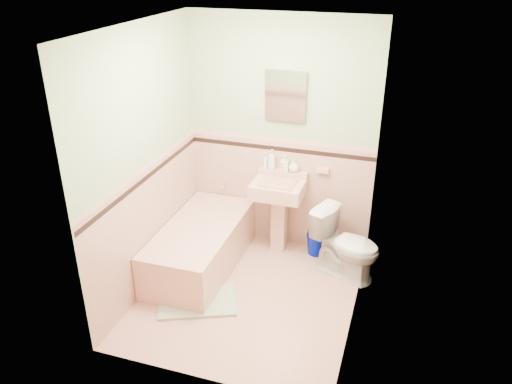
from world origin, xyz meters
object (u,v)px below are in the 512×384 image
(bucket, at_px, (317,244))
(shoe, at_px, (195,298))
(soap_bottle_left, at_px, (272,159))
(sink, at_px, (278,218))
(toilet, at_px, (347,245))
(soap_bottle_mid, at_px, (284,163))
(medicine_cabinet, at_px, (286,96))
(soap_bottle_right, at_px, (294,166))
(bathtub, at_px, (201,248))

(bucket, distance_m, shoe, 1.52)
(soap_bottle_left, bearing_deg, sink, -54.71)
(toilet, bearing_deg, soap_bottle_mid, 83.80)
(sink, height_order, soap_bottle_left, soap_bottle_left)
(medicine_cabinet, bearing_deg, soap_bottle_right, -14.31)
(bathtub, bearing_deg, medicine_cabinet, 47.42)
(shoe, bearing_deg, bathtub, 110.09)
(bathtub, height_order, soap_bottle_left, soap_bottle_left)
(sink, height_order, soap_bottle_right, soap_bottle_right)
(shoe, bearing_deg, sink, 69.02)
(bathtub, bearing_deg, soap_bottle_mid, 45.68)
(soap_bottle_left, relative_size, soap_bottle_mid, 1.27)
(medicine_cabinet, bearing_deg, soap_bottle_mid, -66.17)
(bathtub, distance_m, soap_bottle_mid, 1.25)
(bathtub, xyz_separation_m, soap_bottle_mid, (0.69, 0.71, 0.76))
(toilet, height_order, bucket, toilet)
(sink, distance_m, bucket, 0.53)
(bucket, relative_size, shoe, 1.54)
(shoe, bearing_deg, bucket, 55.50)
(soap_bottle_mid, height_order, shoe, soap_bottle_mid)
(soap_bottle_mid, xyz_separation_m, toilet, (0.77, -0.39, -0.63))
(bathtub, xyz_separation_m, bucket, (1.11, 0.62, -0.11))
(medicine_cabinet, xyz_separation_m, soap_bottle_right, (0.12, -0.03, -0.73))
(soap_bottle_right, height_order, toilet, soap_bottle_right)
(soap_bottle_left, relative_size, shoe, 1.46)
(bathtub, relative_size, soap_bottle_mid, 8.57)
(soap_bottle_mid, bearing_deg, shoe, -111.28)
(soap_bottle_left, relative_size, bucket, 0.95)
(soap_bottle_mid, bearing_deg, bathtub, -134.32)
(soap_bottle_right, distance_m, shoe, 1.70)
(medicine_cabinet, relative_size, shoe, 3.29)
(soap_bottle_left, bearing_deg, bucket, -9.52)
(sink, relative_size, medicine_cabinet, 1.68)
(medicine_cabinet, xyz_separation_m, soap_bottle_left, (-0.13, -0.03, -0.69))
(bucket, bearing_deg, toilet, -40.33)
(shoe, bearing_deg, toilet, 38.36)
(toilet, height_order, shoe, toilet)
(bathtub, height_order, soap_bottle_right, soap_bottle_right)
(bucket, bearing_deg, soap_bottle_right, 163.27)
(toilet, distance_m, shoe, 1.59)
(soap_bottle_right, bearing_deg, sink, -123.17)
(sink, relative_size, soap_bottle_left, 3.77)
(soap_bottle_mid, distance_m, soap_bottle_right, 0.11)
(bathtub, relative_size, soap_bottle_right, 10.41)
(sink, relative_size, soap_bottle_right, 5.82)
(bathtub, height_order, medicine_cabinet, medicine_cabinet)
(bucket, height_order, shoe, bucket)
(medicine_cabinet, bearing_deg, shoe, -110.35)
(medicine_cabinet, distance_m, bucket, 1.64)
(soap_bottle_mid, height_order, bucket, soap_bottle_mid)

